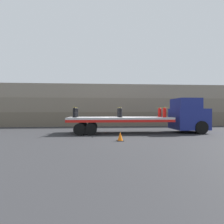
% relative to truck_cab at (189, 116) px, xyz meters
% --- Properties ---
extents(ground_plane, '(120.00, 120.00, 0.00)m').
position_rel_truck_cab_xyz_m(ground_plane, '(-6.02, 0.00, -1.45)').
color(ground_plane, '#2D2D30').
extents(rock_cliff, '(60.00, 3.30, 5.12)m').
position_rel_truck_cab_xyz_m(rock_cliff, '(-6.02, 7.88, 1.10)').
color(rock_cliff, '#665B4C').
rests_on(rock_cliff, ground_plane).
extents(truck_cab, '(2.64, 2.57, 2.91)m').
position_rel_truck_cab_xyz_m(truck_cab, '(0.00, 0.00, 0.00)').
color(truck_cab, navy).
rests_on(truck_cab, ground_plane).
extents(flatbed_trailer, '(8.46, 2.68, 1.34)m').
position_rel_truck_cab_xyz_m(flatbed_trailer, '(-6.60, 0.00, -0.38)').
color(flatbed_trailer, '#B2B2B7').
rests_on(flatbed_trailer, ground_plane).
extents(fire_hydrant_black_near_0, '(0.36, 0.49, 0.80)m').
position_rel_truck_cab_xyz_m(fire_hydrant_black_near_0, '(-9.65, -0.57, 0.27)').
color(fire_hydrant_black_near_0, black).
rests_on(fire_hydrant_black_near_0, flatbed_trailer).
extents(fire_hydrant_black_far_0, '(0.36, 0.49, 0.80)m').
position_rel_truck_cab_xyz_m(fire_hydrant_black_far_0, '(-9.65, 0.57, 0.27)').
color(fire_hydrant_black_far_0, black).
rests_on(fire_hydrant_black_far_0, flatbed_trailer).
extents(fire_hydrant_black_near_1, '(0.36, 0.49, 0.80)m').
position_rel_truck_cab_xyz_m(fire_hydrant_black_near_1, '(-6.02, -0.57, 0.27)').
color(fire_hydrant_black_near_1, black).
rests_on(fire_hydrant_black_near_1, flatbed_trailer).
extents(fire_hydrant_black_far_1, '(0.36, 0.49, 0.80)m').
position_rel_truck_cab_xyz_m(fire_hydrant_black_far_1, '(-6.02, 0.57, 0.27)').
color(fire_hydrant_black_far_1, black).
rests_on(fire_hydrant_black_far_1, flatbed_trailer).
extents(fire_hydrant_red_near_2, '(0.36, 0.49, 0.80)m').
position_rel_truck_cab_xyz_m(fire_hydrant_red_near_2, '(-2.39, -0.57, 0.27)').
color(fire_hydrant_red_near_2, red).
rests_on(fire_hydrant_red_near_2, flatbed_trailer).
extents(fire_hydrant_red_far_2, '(0.36, 0.49, 0.80)m').
position_rel_truck_cab_xyz_m(fire_hydrant_red_far_2, '(-2.39, 0.57, 0.27)').
color(fire_hydrant_red_far_2, red).
rests_on(fire_hydrant_red_far_2, flatbed_trailer).
extents(cargo_strap_rear, '(0.05, 2.79, 0.01)m').
position_rel_truck_cab_xyz_m(cargo_strap_rear, '(-9.65, 0.00, 0.69)').
color(cargo_strap_rear, yellow).
rests_on(cargo_strap_rear, fire_hydrant_black_near_0).
extents(cargo_strap_middle, '(0.05, 2.79, 0.01)m').
position_rel_truck_cab_xyz_m(cargo_strap_middle, '(-6.02, 0.00, 0.69)').
color(cargo_strap_middle, yellow).
rests_on(cargo_strap_middle, fire_hydrant_black_near_1).
extents(cargo_strap_front, '(0.05, 2.79, 0.01)m').
position_rel_truck_cab_xyz_m(cargo_strap_front, '(-2.39, 0.00, 0.69)').
color(cargo_strap_front, yellow).
rests_on(cargo_strap_front, fire_hydrant_red_near_2).
extents(traffic_cone, '(0.42, 0.42, 0.57)m').
position_rel_truck_cab_xyz_m(traffic_cone, '(-6.41, -3.79, -1.17)').
color(traffic_cone, black).
rests_on(traffic_cone, ground_plane).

